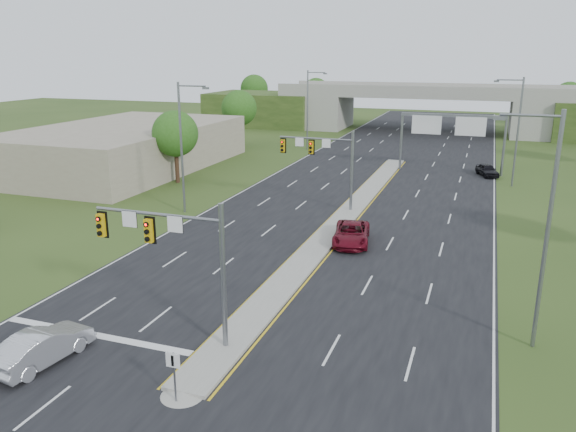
% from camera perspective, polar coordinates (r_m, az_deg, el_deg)
% --- Properties ---
extents(ground, '(240.00, 240.00, 0.00)m').
position_cam_1_polar(ground, '(27.04, -6.34, -13.21)').
color(ground, '#2B4217').
rests_on(ground, ground).
extents(road, '(24.00, 160.00, 0.02)m').
position_cam_1_polar(road, '(58.58, 8.63, 2.98)').
color(road, black).
rests_on(road, ground).
extents(median, '(2.00, 54.00, 0.16)m').
position_cam_1_polar(median, '(47.19, 5.81, -0.04)').
color(median, gray).
rests_on(median, road).
extents(median_nose, '(2.00, 2.00, 0.16)m').
position_cam_1_polar(median_nose, '(23.99, -10.67, -17.30)').
color(median_nose, gray).
rests_on(median_nose, road).
extents(lane_markings, '(23.72, 160.00, 0.01)m').
position_cam_1_polar(lane_markings, '(52.90, 6.71, 1.64)').
color(lane_markings, gold).
rests_on(lane_markings, road).
extents(signal_mast_near, '(6.62, 0.60, 7.00)m').
position_cam_1_polar(signal_mast_near, '(26.04, -11.23, -3.19)').
color(signal_mast_near, slate).
rests_on(signal_mast_near, ground).
extents(signal_mast_far, '(6.62, 0.60, 7.00)m').
position_cam_1_polar(signal_mast_far, '(48.51, 3.90, 6.07)').
color(signal_mast_far, slate).
rests_on(signal_mast_far, ground).
extents(keep_right_sign, '(0.60, 0.13, 2.20)m').
position_cam_1_polar(keep_right_sign, '(22.86, -11.53, -14.99)').
color(keep_right_sign, slate).
rests_on(keep_right_sign, ground).
extents(sign_gantry, '(11.58, 0.44, 6.67)m').
position_cam_1_polar(sign_gantry, '(66.60, 16.22, 8.68)').
color(sign_gantry, slate).
rests_on(sign_gantry, ground).
extents(overpass, '(80.00, 14.00, 8.10)m').
position_cam_1_polar(overpass, '(102.09, 13.71, 10.32)').
color(overpass, gray).
rests_on(overpass, ground).
extents(lightpole_l_mid, '(2.85, 0.25, 11.00)m').
position_cam_1_polar(lightpole_l_mid, '(48.03, -10.60, 7.40)').
color(lightpole_l_mid, slate).
rests_on(lightpole_l_mid, ground).
extents(lightpole_l_far, '(2.85, 0.25, 11.00)m').
position_cam_1_polar(lightpole_l_far, '(80.05, 2.13, 11.09)').
color(lightpole_l_far, slate).
rests_on(lightpole_l_far, ground).
extents(lightpole_r_near, '(2.85, 0.25, 11.00)m').
position_cam_1_polar(lightpole_r_near, '(27.18, 24.56, -0.51)').
color(lightpole_r_near, slate).
rests_on(lightpole_r_near, ground).
extents(lightpole_r_far, '(2.85, 0.25, 11.00)m').
position_cam_1_polar(lightpole_r_far, '(61.56, 22.17, 8.38)').
color(lightpole_r_far, slate).
rests_on(lightpole_r_far, ground).
extents(tree_l_near, '(4.80, 4.80, 7.60)m').
position_cam_1_polar(tree_l_near, '(60.06, -11.39, 8.18)').
color(tree_l_near, '#382316').
rests_on(tree_l_near, ground).
extents(tree_l_mid, '(5.20, 5.20, 8.12)m').
position_cam_1_polar(tree_l_mid, '(83.92, -4.99, 10.86)').
color(tree_l_mid, '#382316').
rests_on(tree_l_mid, ground).
extents(tree_back_a, '(6.00, 6.00, 8.85)m').
position_cam_1_polar(tree_back_a, '(125.12, -3.45, 12.79)').
color(tree_back_a, '#382316').
rests_on(tree_back_a, ground).
extents(tree_back_b, '(5.60, 5.60, 8.32)m').
position_cam_1_polar(tree_back_b, '(120.41, 2.86, 12.51)').
color(tree_back_b, '#382316').
rests_on(tree_back_b, ground).
extents(tree_back_c, '(5.60, 5.60, 8.32)m').
position_cam_1_polar(tree_back_c, '(116.12, 26.61, 10.72)').
color(tree_back_c, '#382316').
rests_on(tree_back_c, ground).
extents(commercial_building, '(18.00, 30.00, 5.00)m').
position_cam_1_polar(commercial_building, '(70.03, -16.28, 6.75)').
color(commercial_building, gray).
rests_on(commercial_building, ground).
extents(car_silver, '(2.23, 4.87, 1.55)m').
position_cam_1_polar(car_silver, '(27.63, -23.65, -12.03)').
color(car_silver, '#B5B6BD').
rests_on(car_silver, road).
extents(car_far_a, '(3.32, 5.67, 1.48)m').
position_cam_1_polar(car_far_a, '(40.64, 6.46, -1.77)').
color(car_far_a, '#5A0915').
rests_on(car_far_a, road).
extents(car_far_c, '(2.93, 4.26, 1.35)m').
position_cam_1_polar(car_far_c, '(66.66, 19.59, 4.42)').
color(car_far_c, black).
rests_on(car_far_c, road).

